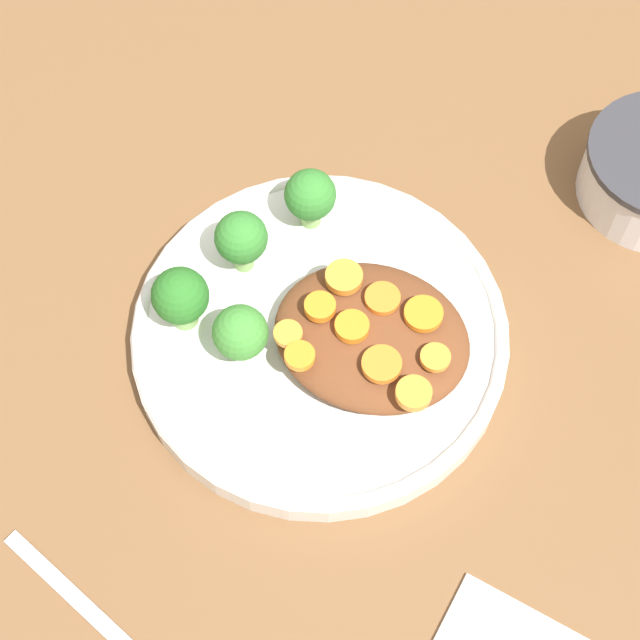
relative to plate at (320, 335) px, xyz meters
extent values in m
plane|color=brown|center=(0.00, 0.00, -0.01)|extent=(4.00, 4.00, 0.00)
cylinder|color=silver|center=(0.00, 0.00, 0.00)|extent=(0.26, 0.26, 0.02)
torus|color=silver|center=(0.00, 0.00, 0.01)|extent=(0.26, 0.26, 0.01)
ellipsoid|color=brown|center=(-0.04, 0.00, 0.02)|extent=(0.13, 0.11, 0.03)
cylinder|color=#7FA85B|center=(0.04, -0.08, 0.02)|extent=(0.02, 0.02, 0.02)
sphere|color=#337A2D|center=(0.04, -0.08, 0.04)|extent=(0.04, 0.04, 0.04)
cylinder|color=#7FA85B|center=(0.07, -0.03, 0.02)|extent=(0.01, 0.01, 0.02)
sphere|color=#337A2D|center=(0.07, -0.03, 0.04)|extent=(0.04, 0.04, 0.04)
cylinder|color=#759E51|center=(0.04, 0.03, 0.02)|extent=(0.01, 0.01, 0.02)
sphere|color=#3D8433|center=(0.04, 0.03, 0.04)|extent=(0.04, 0.04, 0.04)
cylinder|color=#7FA85B|center=(0.09, 0.02, 0.02)|extent=(0.02, 0.02, 0.02)
sphere|color=#286B23|center=(0.09, 0.02, 0.04)|extent=(0.04, 0.04, 0.04)
cylinder|color=orange|center=(-0.07, -0.02, 0.04)|extent=(0.03, 0.03, 0.01)
cylinder|color=orange|center=(-0.08, 0.04, 0.04)|extent=(0.02, 0.02, 0.01)
cylinder|color=orange|center=(0.00, 0.04, 0.04)|extent=(0.02, 0.02, 0.01)
cylinder|color=orange|center=(0.00, 0.00, 0.04)|extent=(0.02, 0.02, 0.01)
cylinder|color=orange|center=(-0.05, 0.03, 0.04)|extent=(0.03, 0.03, 0.01)
cylinder|color=orange|center=(-0.01, -0.03, 0.04)|extent=(0.03, 0.03, 0.01)
cylinder|color=orange|center=(-0.04, -0.02, 0.04)|extent=(0.02, 0.02, 0.00)
cylinder|color=orange|center=(-0.08, 0.01, 0.04)|extent=(0.02, 0.02, 0.00)
cylinder|color=orange|center=(-0.02, 0.01, 0.04)|extent=(0.02, 0.02, 0.01)
cylinder|color=orange|center=(0.01, 0.03, 0.04)|extent=(0.02, 0.02, 0.00)
cube|color=#BABABA|center=(0.07, 0.23, -0.01)|extent=(0.14, 0.06, 0.01)
camera|label=1|loc=(-0.12, 0.32, 0.66)|focal=60.00mm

